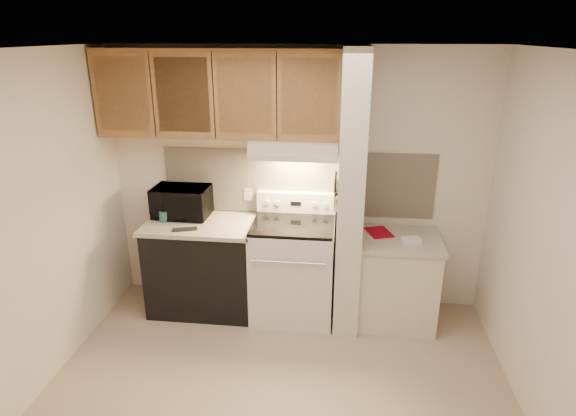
# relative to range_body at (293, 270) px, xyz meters

# --- Properties ---
(floor) EXTENTS (3.60, 3.60, 0.00)m
(floor) POSITION_rel_range_body_xyz_m (0.00, -1.16, -0.46)
(floor) COLOR tan
(floor) RESTS_ON ground
(ceiling) EXTENTS (3.60, 3.60, 0.00)m
(ceiling) POSITION_rel_range_body_xyz_m (0.00, -1.16, 2.04)
(ceiling) COLOR white
(ceiling) RESTS_ON wall_back
(wall_back) EXTENTS (3.60, 2.50, 0.02)m
(wall_back) POSITION_rel_range_body_xyz_m (0.00, 0.34, 0.79)
(wall_back) COLOR silver
(wall_back) RESTS_ON floor
(wall_left) EXTENTS (0.02, 3.00, 2.50)m
(wall_left) POSITION_rel_range_body_xyz_m (-1.80, -1.16, 0.79)
(wall_left) COLOR silver
(wall_left) RESTS_ON floor
(wall_right) EXTENTS (0.02, 3.00, 2.50)m
(wall_right) POSITION_rel_range_body_xyz_m (1.80, -1.16, 0.79)
(wall_right) COLOR silver
(wall_right) RESTS_ON floor
(backsplash) EXTENTS (2.60, 0.02, 0.63)m
(backsplash) POSITION_rel_range_body_xyz_m (0.00, 0.33, 0.78)
(backsplash) COLOR beige
(backsplash) RESTS_ON wall_back
(range_body) EXTENTS (0.76, 0.65, 0.92)m
(range_body) POSITION_rel_range_body_xyz_m (0.00, 0.00, 0.00)
(range_body) COLOR silver
(range_body) RESTS_ON floor
(oven_window) EXTENTS (0.50, 0.01, 0.30)m
(oven_window) POSITION_rel_range_body_xyz_m (0.00, -0.32, 0.04)
(oven_window) COLOR black
(oven_window) RESTS_ON range_body
(oven_handle) EXTENTS (0.65, 0.02, 0.02)m
(oven_handle) POSITION_rel_range_body_xyz_m (0.00, -0.35, 0.26)
(oven_handle) COLOR silver
(oven_handle) RESTS_ON range_body
(cooktop) EXTENTS (0.74, 0.64, 0.03)m
(cooktop) POSITION_rel_range_body_xyz_m (0.00, 0.00, 0.48)
(cooktop) COLOR black
(cooktop) RESTS_ON range_body
(range_backguard) EXTENTS (0.76, 0.08, 0.20)m
(range_backguard) POSITION_rel_range_body_xyz_m (0.00, 0.28, 0.59)
(range_backguard) COLOR silver
(range_backguard) RESTS_ON range_body
(range_display) EXTENTS (0.10, 0.01, 0.04)m
(range_display) POSITION_rel_range_body_xyz_m (0.00, 0.24, 0.59)
(range_display) COLOR black
(range_display) RESTS_ON range_backguard
(range_knob_left_outer) EXTENTS (0.05, 0.02, 0.05)m
(range_knob_left_outer) POSITION_rel_range_body_xyz_m (-0.28, 0.24, 0.59)
(range_knob_left_outer) COLOR silver
(range_knob_left_outer) RESTS_ON range_backguard
(range_knob_left_inner) EXTENTS (0.05, 0.02, 0.05)m
(range_knob_left_inner) POSITION_rel_range_body_xyz_m (-0.18, 0.24, 0.59)
(range_knob_left_inner) COLOR silver
(range_knob_left_inner) RESTS_ON range_backguard
(range_knob_right_inner) EXTENTS (0.05, 0.02, 0.05)m
(range_knob_right_inner) POSITION_rel_range_body_xyz_m (0.18, 0.24, 0.59)
(range_knob_right_inner) COLOR silver
(range_knob_right_inner) RESTS_ON range_backguard
(range_knob_right_outer) EXTENTS (0.05, 0.02, 0.05)m
(range_knob_right_outer) POSITION_rel_range_body_xyz_m (0.28, 0.24, 0.59)
(range_knob_right_outer) COLOR silver
(range_knob_right_outer) RESTS_ON range_backguard
(dishwasher_front) EXTENTS (1.00, 0.63, 0.87)m
(dishwasher_front) POSITION_rel_range_body_xyz_m (-0.88, 0.01, -0.03)
(dishwasher_front) COLOR black
(dishwasher_front) RESTS_ON floor
(left_countertop) EXTENTS (1.04, 0.67, 0.04)m
(left_countertop) POSITION_rel_range_body_xyz_m (-0.88, 0.01, 0.43)
(left_countertop) COLOR #BAAF98
(left_countertop) RESTS_ON dishwasher_front
(spoon_rest) EXTENTS (0.23, 0.14, 0.02)m
(spoon_rest) POSITION_rel_range_body_xyz_m (-0.97, -0.19, 0.46)
(spoon_rest) COLOR black
(spoon_rest) RESTS_ON left_countertop
(teal_jar) EXTENTS (0.12, 0.12, 0.10)m
(teal_jar) POSITION_rel_range_body_xyz_m (-1.23, 0.00, 0.50)
(teal_jar) COLOR #245F5A
(teal_jar) RESTS_ON left_countertop
(outlet) EXTENTS (0.08, 0.01, 0.12)m
(outlet) POSITION_rel_range_body_xyz_m (-0.48, 0.32, 0.64)
(outlet) COLOR beige
(outlet) RESTS_ON backsplash
(microwave) EXTENTS (0.54, 0.37, 0.29)m
(microwave) POSITION_rel_range_body_xyz_m (-1.10, 0.15, 0.60)
(microwave) COLOR black
(microwave) RESTS_ON left_countertop
(partition_pillar) EXTENTS (0.22, 0.70, 2.50)m
(partition_pillar) POSITION_rel_range_body_xyz_m (0.51, -0.01, 0.79)
(partition_pillar) COLOR beige
(partition_pillar) RESTS_ON floor
(pillar_trim) EXTENTS (0.01, 0.70, 0.04)m
(pillar_trim) POSITION_rel_range_body_xyz_m (0.39, -0.01, 0.84)
(pillar_trim) COLOR olive
(pillar_trim) RESTS_ON partition_pillar
(knife_strip) EXTENTS (0.02, 0.42, 0.04)m
(knife_strip) POSITION_rel_range_body_xyz_m (0.39, -0.06, 0.86)
(knife_strip) COLOR black
(knife_strip) RESTS_ON partition_pillar
(knife_blade_a) EXTENTS (0.01, 0.03, 0.16)m
(knife_blade_a) POSITION_rel_range_body_xyz_m (0.38, -0.22, 0.76)
(knife_blade_a) COLOR silver
(knife_blade_a) RESTS_ON knife_strip
(knife_handle_a) EXTENTS (0.02, 0.02, 0.10)m
(knife_handle_a) POSITION_rel_range_body_xyz_m (0.38, -0.21, 0.91)
(knife_handle_a) COLOR black
(knife_handle_a) RESTS_ON knife_strip
(knife_blade_b) EXTENTS (0.01, 0.04, 0.18)m
(knife_blade_b) POSITION_rel_range_body_xyz_m (0.38, -0.13, 0.75)
(knife_blade_b) COLOR silver
(knife_blade_b) RESTS_ON knife_strip
(knife_handle_b) EXTENTS (0.02, 0.02, 0.10)m
(knife_handle_b) POSITION_rel_range_body_xyz_m (0.38, -0.12, 0.91)
(knife_handle_b) COLOR black
(knife_handle_b) RESTS_ON knife_strip
(knife_blade_c) EXTENTS (0.01, 0.04, 0.20)m
(knife_blade_c) POSITION_rel_range_body_xyz_m (0.38, -0.06, 0.74)
(knife_blade_c) COLOR silver
(knife_blade_c) RESTS_ON knife_strip
(knife_handle_c) EXTENTS (0.02, 0.02, 0.10)m
(knife_handle_c) POSITION_rel_range_body_xyz_m (0.38, -0.06, 0.91)
(knife_handle_c) COLOR black
(knife_handle_c) RESTS_ON knife_strip
(knife_blade_d) EXTENTS (0.01, 0.04, 0.16)m
(knife_blade_d) POSITION_rel_range_body_xyz_m (0.38, 0.02, 0.76)
(knife_blade_d) COLOR silver
(knife_blade_d) RESTS_ON knife_strip
(knife_handle_d) EXTENTS (0.02, 0.02, 0.10)m
(knife_handle_d) POSITION_rel_range_body_xyz_m (0.38, 0.03, 0.91)
(knife_handle_d) COLOR black
(knife_handle_d) RESTS_ON knife_strip
(knife_blade_e) EXTENTS (0.01, 0.04, 0.18)m
(knife_blade_e) POSITION_rel_range_body_xyz_m (0.38, 0.09, 0.75)
(knife_blade_e) COLOR silver
(knife_blade_e) RESTS_ON knife_strip
(knife_handle_e) EXTENTS (0.02, 0.02, 0.10)m
(knife_handle_e) POSITION_rel_range_body_xyz_m (0.38, 0.11, 0.91)
(knife_handle_e) COLOR black
(knife_handle_e) RESTS_ON knife_strip
(oven_mitt) EXTENTS (0.03, 0.10, 0.25)m
(oven_mitt) POSITION_rel_range_body_xyz_m (0.38, 0.17, 0.70)
(oven_mitt) COLOR slate
(oven_mitt) RESTS_ON partition_pillar
(right_cab_base) EXTENTS (0.70, 0.60, 0.81)m
(right_cab_base) POSITION_rel_range_body_xyz_m (0.97, -0.01, -0.06)
(right_cab_base) COLOR beige
(right_cab_base) RESTS_ON floor
(right_countertop) EXTENTS (0.74, 0.64, 0.04)m
(right_countertop) POSITION_rel_range_body_xyz_m (0.97, -0.01, 0.37)
(right_countertop) COLOR #BAAF98
(right_countertop) RESTS_ON right_cab_base
(red_folder) EXTENTS (0.28, 0.32, 0.01)m
(red_folder) POSITION_rel_range_body_xyz_m (0.79, 0.09, 0.39)
(red_folder) COLOR #960512
(red_folder) RESTS_ON right_countertop
(white_box) EXTENTS (0.19, 0.15, 0.04)m
(white_box) POSITION_rel_range_body_xyz_m (1.06, -0.11, 0.41)
(white_box) COLOR white
(white_box) RESTS_ON right_countertop
(range_hood) EXTENTS (0.78, 0.44, 0.15)m
(range_hood) POSITION_rel_range_body_xyz_m (0.00, 0.12, 1.17)
(range_hood) COLOR beige
(range_hood) RESTS_ON upper_cabinets
(hood_lip) EXTENTS (0.78, 0.04, 0.06)m
(hood_lip) POSITION_rel_range_body_xyz_m (0.00, -0.08, 1.12)
(hood_lip) COLOR beige
(hood_lip) RESTS_ON range_hood
(upper_cabinets) EXTENTS (2.18, 0.33, 0.77)m
(upper_cabinets) POSITION_rel_range_body_xyz_m (-0.69, 0.17, 1.62)
(upper_cabinets) COLOR olive
(upper_cabinets) RESTS_ON wall_back
(cab_door_a) EXTENTS (0.46, 0.01, 0.63)m
(cab_door_a) POSITION_rel_range_body_xyz_m (-1.51, 0.01, 1.62)
(cab_door_a) COLOR olive
(cab_door_a) RESTS_ON upper_cabinets
(cab_gap_a) EXTENTS (0.01, 0.01, 0.73)m
(cab_gap_a) POSITION_rel_range_body_xyz_m (-1.23, 0.01, 1.62)
(cab_gap_a) COLOR black
(cab_gap_a) RESTS_ON upper_cabinets
(cab_door_b) EXTENTS (0.46, 0.01, 0.63)m
(cab_door_b) POSITION_rel_range_body_xyz_m (-0.96, 0.01, 1.62)
(cab_door_b) COLOR olive
(cab_door_b) RESTS_ON upper_cabinets
(cab_gap_b) EXTENTS (0.01, 0.01, 0.73)m
(cab_gap_b) POSITION_rel_range_body_xyz_m (-0.69, 0.01, 1.62)
(cab_gap_b) COLOR black
(cab_gap_b) RESTS_ON upper_cabinets
(cab_door_c) EXTENTS (0.46, 0.01, 0.63)m
(cab_door_c) POSITION_rel_range_body_xyz_m (-0.42, 0.01, 1.62)
(cab_door_c) COLOR olive
(cab_door_c) RESTS_ON upper_cabinets
(cab_gap_c) EXTENTS (0.01, 0.01, 0.73)m
(cab_gap_c) POSITION_rel_range_body_xyz_m (-0.14, 0.01, 1.62)
(cab_gap_c) COLOR black
(cab_gap_c) RESTS_ON upper_cabinets
(cab_door_d) EXTENTS (0.46, 0.01, 0.63)m
(cab_door_d) POSITION_rel_range_body_xyz_m (0.13, 0.01, 1.62)
(cab_door_d) COLOR olive
(cab_door_d) RESTS_ON upper_cabinets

